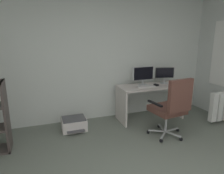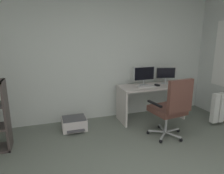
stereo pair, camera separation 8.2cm
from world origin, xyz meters
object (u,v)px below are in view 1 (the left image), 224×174
keyboard (146,86)px  office_chair (171,106)px  desk (150,95)px  computer_mouse (156,85)px  monitor_secondary (165,74)px  printer (74,124)px  monitor_main (143,74)px

keyboard → office_chair: (0.05, -0.81, -0.15)m
desk → computer_mouse: 0.24m
desk → computer_mouse: size_ratio=13.53×
monitor_secondary → printer: 2.16m
computer_mouse → printer: 1.83m
monitor_secondary → office_chair: bearing=-116.6°
monitor_secondary → monitor_main: bearing=-180.0°
office_chair → monitor_secondary: bearing=63.4°
desk → office_chair: bearing=-96.9°
computer_mouse → monitor_main: bearing=138.3°
computer_mouse → desk: bearing=141.9°
keyboard → office_chair: office_chair is taller
computer_mouse → office_chair: (-0.20, -0.83, -0.16)m
monitor_secondary → office_chair: size_ratio=0.37×
desk → monitor_secondary: 0.56m
keyboard → printer: 1.59m
monitor_main → computer_mouse: bearing=-31.1°
desk → computer_mouse: computer_mouse is taller
monitor_main → printer: size_ratio=1.05×
keyboard → computer_mouse: (0.25, 0.02, 0.01)m
keyboard → printer: size_ratio=0.75×
desk → monitor_main: 0.46m
monitor_main → keyboard: monitor_main is taller
computer_mouse → printer: (-1.72, 0.03, -0.62)m
desk → keyboard: bearing=-156.5°
monitor_secondary → office_chair: 1.14m
desk → keyboard: 0.27m
monitor_main → monitor_secondary: (0.52, 0.00, -0.02)m
office_chair → printer: (-1.51, 0.86, -0.46)m
office_chair → keyboard: bearing=93.5°
monitor_main → printer: (-1.48, -0.12, -0.84)m
desk → printer: 1.67m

